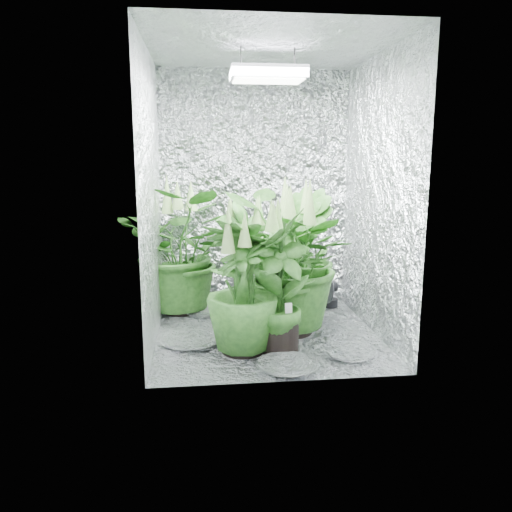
{
  "coord_description": "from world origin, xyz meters",
  "views": [
    {
      "loc": [
        -0.47,
        -3.47,
        1.28
      ],
      "look_at": [
        -0.08,
        0.0,
        0.59
      ],
      "focal_mm": 35.0,
      "sensor_mm": 36.0,
      "label": 1
    }
  ],
  "objects_px": {
    "plant_e": "(292,263)",
    "circulation_fan": "(328,292)",
    "plant_f": "(280,282)",
    "plant_d": "(243,288)",
    "plant_c": "(302,256)",
    "plant_a": "(180,250)",
    "plant_b": "(247,267)",
    "grow_lamp": "(268,74)"
  },
  "relations": [
    {
      "from": "plant_e",
      "to": "circulation_fan",
      "type": "relative_size",
      "value": 3.91
    },
    {
      "from": "plant_e",
      "to": "circulation_fan",
      "type": "bearing_deg",
      "value": 53.63
    },
    {
      "from": "plant_f",
      "to": "plant_e",
      "type": "bearing_deg",
      "value": 67.52
    },
    {
      "from": "plant_f",
      "to": "circulation_fan",
      "type": "distance_m",
      "value": 1.15
    },
    {
      "from": "plant_d",
      "to": "circulation_fan",
      "type": "relative_size",
      "value": 3.03
    },
    {
      "from": "plant_c",
      "to": "plant_e",
      "type": "relative_size",
      "value": 0.89
    },
    {
      "from": "plant_d",
      "to": "plant_c",
      "type": "bearing_deg",
      "value": 50.81
    },
    {
      "from": "plant_a",
      "to": "plant_c",
      "type": "relative_size",
      "value": 1.01
    },
    {
      "from": "plant_b",
      "to": "plant_c",
      "type": "relative_size",
      "value": 0.92
    },
    {
      "from": "grow_lamp",
      "to": "plant_b",
      "type": "distance_m",
      "value": 1.38
    },
    {
      "from": "plant_a",
      "to": "plant_b",
      "type": "height_order",
      "value": "plant_a"
    },
    {
      "from": "plant_f",
      "to": "circulation_fan",
      "type": "xyz_separation_m",
      "value": [
        0.58,
        0.94,
        -0.34
      ]
    },
    {
      "from": "plant_e",
      "to": "plant_b",
      "type": "bearing_deg",
      "value": 152.15
    },
    {
      "from": "plant_b",
      "to": "grow_lamp",
      "type": "bearing_deg",
      "value": -55.74
    },
    {
      "from": "circulation_fan",
      "to": "plant_b",
      "type": "bearing_deg",
      "value": -165.66
    },
    {
      "from": "plant_c",
      "to": "plant_d",
      "type": "xyz_separation_m",
      "value": [
        -0.53,
        -0.65,
        -0.07
      ]
    },
    {
      "from": "plant_b",
      "to": "plant_e",
      "type": "height_order",
      "value": "plant_e"
    },
    {
      "from": "plant_c",
      "to": "plant_f",
      "type": "height_order",
      "value": "plant_c"
    },
    {
      "from": "plant_c",
      "to": "plant_a",
      "type": "bearing_deg",
      "value": 162.59
    },
    {
      "from": "plant_b",
      "to": "plant_d",
      "type": "xyz_separation_m",
      "value": [
        -0.07,
        -0.5,
        -0.03
      ]
    },
    {
      "from": "plant_c",
      "to": "plant_f",
      "type": "relative_size",
      "value": 1.08
    },
    {
      "from": "circulation_fan",
      "to": "plant_c",
      "type": "bearing_deg",
      "value": -151.77
    },
    {
      "from": "plant_c",
      "to": "plant_e",
      "type": "bearing_deg",
      "value": -113.97
    },
    {
      "from": "plant_a",
      "to": "plant_f",
      "type": "bearing_deg",
      "value": -54.63
    },
    {
      "from": "plant_c",
      "to": "plant_f",
      "type": "distance_m",
      "value": 0.72
    },
    {
      "from": "plant_a",
      "to": "circulation_fan",
      "type": "distance_m",
      "value": 1.32
    },
    {
      "from": "grow_lamp",
      "to": "plant_d",
      "type": "height_order",
      "value": "grow_lamp"
    },
    {
      "from": "plant_d",
      "to": "plant_f",
      "type": "height_order",
      "value": "plant_f"
    },
    {
      "from": "grow_lamp",
      "to": "plant_f",
      "type": "relative_size",
      "value": 0.48
    },
    {
      "from": "circulation_fan",
      "to": "plant_a",
      "type": "bearing_deg",
      "value": 163.88
    },
    {
      "from": "plant_d",
      "to": "circulation_fan",
      "type": "xyz_separation_m",
      "value": [
        0.82,
        0.93,
        -0.3
      ]
    },
    {
      "from": "plant_e",
      "to": "circulation_fan",
      "type": "distance_m",
      "value": 0.83
    },
    {
      "from": "circulation_fan",
      "to": "plant_d",
      "type": "bearing_deg",
      "value": -146.74
    },
    {
      "from": "plant_b",
      "to": "circulation_fan",
      "type": "relative_size",
      "value": 3.21
    },
    {
      "from": "plant_a",
      "to": "plant_c",
      "type": "distance_m",
      "value": 1.01
    },
    {
      "from": "grow_lamp",
      "to": "plant_c",
      "type": "height_order",
      "value": "grow_lamp"
    },
    {
      "from": "grow_lamp",
      "to": "circulation_fan",
      "type": "relative_size",
      "value": 1.56
    },
    {
      "from": "plant_d",
      "to": "plant_f",
      "type": "distance_m",
      "value": 0.25
    },
    {
      "from": "plant_a",
      "to": "plant_c",
      "type": "xyz_separation_m",
      "value": [
        0.96,
        -0.3,
        -0.02
      ]
    },
    {
      "from": "grow_lamp",
      "to": "plant_f",
      "type": "bearing_deg",
      "value": -82.68
    },
    {
      "from": "plant_a",
      "to": "plant_d",
      "type": "bearing_deg",
      "value": -65.33
    },
    {
      "from": "plant_a",
      "to": "plant_e",
      "type": "bearing_deg",
      "value": -36.54
    }
  ]
}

